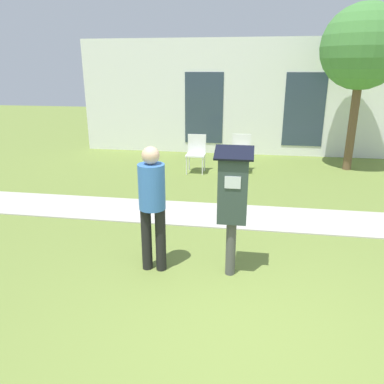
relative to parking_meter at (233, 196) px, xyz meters
The scene contains 8 objects.
ground_plane 1.46m from the parking_meter, 79.87° to the right, with size 40.00×40.00×0.00m, color olive.
sidewalk 2.14m from the parking_meter, 84.43° to the left, with size 12.00×1.10×0.02m.
building_facade 6.92m from the parking_meter, 88.48° to the left, with size 10.00×0.26×3.20m.
parking_meter is the anchor object (origin of this frame).
person_standing 0.96m from the parking_meter, behind, with size 0.32×0.32×1.58m.
outdoor_chair_left 4.80m from the parking_meter, 103.54° to the left, with size 0.44×0.44×0.90m.
outdoor_chair_middle 4.88m from the parking_meter, 90.68° to the left, with size 0.44×0.44×0.90m.
tree 6.30m from the parking_meter, 64.76° to the left, with size 1.90×1.90×3.82m.
Camera 1 is at (-0.00, -3.09, 2.45)m, focal length 35.00 mm.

